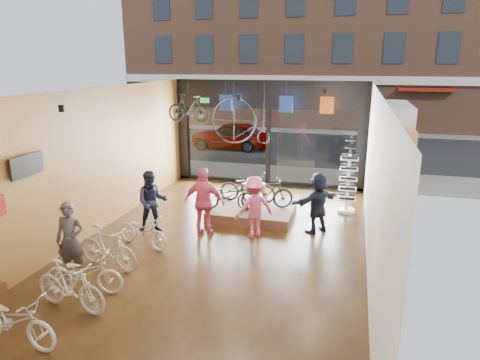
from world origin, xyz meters
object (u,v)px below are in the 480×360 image
(street_car, at_px, (230,135))
(customer_0, at_px, (70,240))
(floor_bike_2, at_px, (84,273))
(floor_bike_4, at_px, (142,231))
(floor_bike_3, at_px, (108,247))
(display_bike_left, at_px, (228,195))
(customer_2, at_px, (204,202))
(floor_bike_1, at_px, (70,286))
(penny_farthing, at_px, (243,122))
(customer_3, at_px, (254,207))
(customer_5, at_px, (318,203))
(display_bike_right, at_px, (247,187))
(customer_1, at_px, (152,202))
(display_platform, at_px, (252,212))
(floor_bike_0, at_px, (13,320))
(hung_bike, at_px, (188,108))
(display_bike_mid, at_px, (267,194))
(sunglasses_rack, at_px, (348,184))
(box_truck, at_px, (386,134))

(street_car, relative_size, customer_0, 2.47)
(floor_bike_2, height_order, floor_bike_4, floor_bike_2)
(floor_bike_3, height_order, display_bike_left, display_bike_left)
(display_bike_left, relative_size, customer_2, 0.88)
(floor_bike_1, xyz_separation_m, floor_bike_4, (-0.05, 2.89, -0.07))
(street_car, height_order, penny_farthing, penny_farthing)
(customer_3, distance_m, customer_5, 1.73)
(floor_bike_1, height_order, display_bike_right, display_bike_right)
(floor_bike_1, distance_m, floor_bike_4, 2.89)
(customer_1, distance_m, customer_5, 4.41)
(street_car, distance_m, customer_5, 11.66)
(customer_1, bearing_deg, display_bike_left, 14.23)
(floor_bike_3, bearing_deg, customer_5, -39.67)
(display_bike_left, relative_size, customer_1, 0.97)
(display_bike_right, bearing_deg, floor_bike_2, 160.28)
(display_platform, relative_size, customer_2, 1.30)
(penny_farthing, bearing_deg, floor_bike_0, -99.60)
(customer_3, height_order, customer_5, customer_5)
(floor_bike_3, xyz_separation_m, customer_1, (0.01, 2.21, 0.35))
(penny_farthing, xyz_separation_m, hung_bike, (-1.82, -0.26, 0.43))
(floor_bike_4, xyz_separation_m, customer_3, (2.52, 1.33, 0.40))
(display_bike_right, height_order, customer_5, customer_5)
(floor_bike_2, bearing_deg, display_bike_mid, -36.93)
(street_car, relative_size, floor_bike_3, 2.52)
(customer_3, relative_size, sunglasses_rack, 0.90)
(customer_2, xyz_separation_m, customer_3, (1.27, 0.27, -0.11))
(floor_bike_3, xyz_separation_m, penny_farthing, (1.49, 6.10, 2.01))
(floor_bike_0, bearing_deg, display_bike_left, -10.47)
(floor_bike_2, bearing_deg, customer_2, -30.52)
(sunglasses_rack, bearing_deg, floor_bike_0, -135.26)
(customer_0, height_order, penny_farthing, penny_farthing)
(floor_bike_0, distance_m, hung_bike, 8.96)
(box_truck, bearing_deg, floor_bike_4, -118.83)
(display_bike_mid, height_order, customer_1, customer_1)
(floor_bike_2, height_order, floor_bike_3, floor_bike_3)
(street_car, relative_size, customer_1, 2.45)
(display_bike_left, bearing_deg, box_truck, -37.08)
(customer_0, bearing_deg, customer_5, 27.52)
(sunglasses_rack, bearing_deg, display_bike_mid, -164.97)
(floor_bike_0, height_order, display_platform, floor_bike_0)
(display_bike_left, xyz_separation_m, display_bike_mid, (1.08, 0.35, 0.04))
(floor_bike_0, bearing_deg, penny_farthing, -5.05)
(floor_bike_1, distance_m, hung_bike, 7.90)
(floor_bike_4, relative_size, display_platform, 0.65)
(floor_bike_4, xyz_separation_m, customer_5, (4.08, 2.09, 0.41))
(sunglasses_rack, bearing_deg, customer_1, -162.52)
(customer_2, bearing_deg, floor_bike_0, 70.98)
(floor_bike_4, relative_size, display_bike_left, 0.96)
(floor_bike_3, relative_size, display_bike_right, 0.95)
(customer_0, xyz_separation_m, sunglasses_rack, (5.52, 5.66, 0.06))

